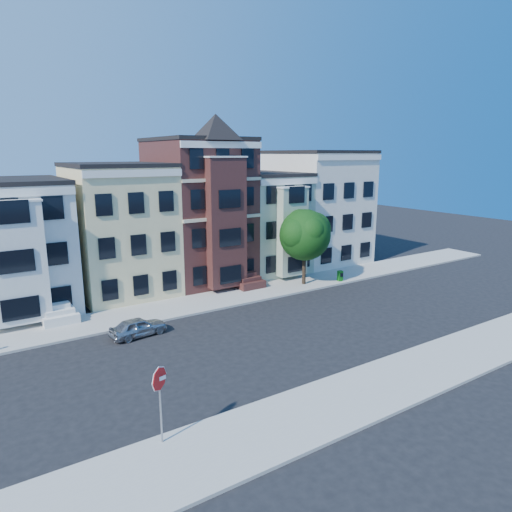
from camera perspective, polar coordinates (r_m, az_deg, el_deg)
ground at (r=29.75m, az=5.61°, el=-9.05°), size 120.00×120.00×0.00m
far_sidewalk at (r=35.93m, az=-2.39°, el=-5.00°), size 60.00×4.00×0.15m
near_sidewalk at (r=24.57m, az=17.68°, el=-14.33°), size 60.00×4.00×0.15m
house_white at (r=36.64m, az=-28.73°, el=0.91°), size 8.00×9.00×9.00m
house_yellow at (r=37.93m, az=-16.73°, el=3.07°), size 7.00×9.00×10.00m
house_brown at (r=40.28m, az=-7.21°, el=5.48°), size 7.00×9.00×12.00m
house_green at (r=43.68m, az=0.55°, el=4.15°), size 6.00×9.00×9.00m
house_cream at (r=47.74m, az=7.60°, el=5.98°), size 8.00×9.00×11.00m
street_tree at (r=38.19m, az=6.11°, el=2.20°), size 6.86×6.86×7.87m
parked_car at (r=29.22m, az=-14.50°, el=-8.58°), size 3.60×1.77×1.18m
newspaper_box at (r=40.32m, az=10.47°, el=-2.46°), size 0.45×0.42×0.90m
stop_sign at (r=18.35m, az=-11.89°, el=-17.22°), size 0.98×0.37×3.54m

